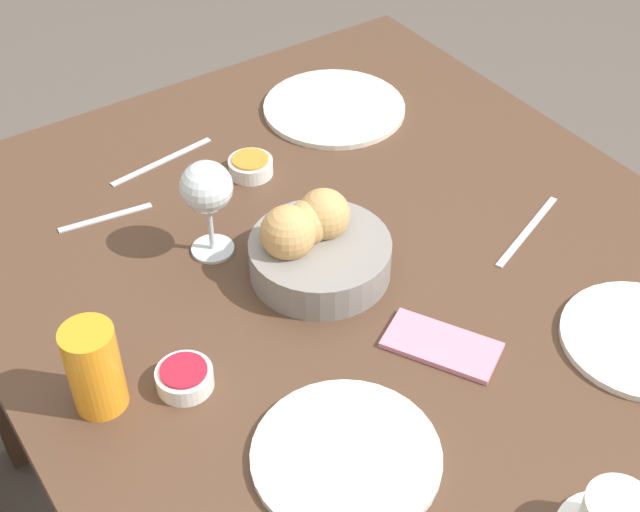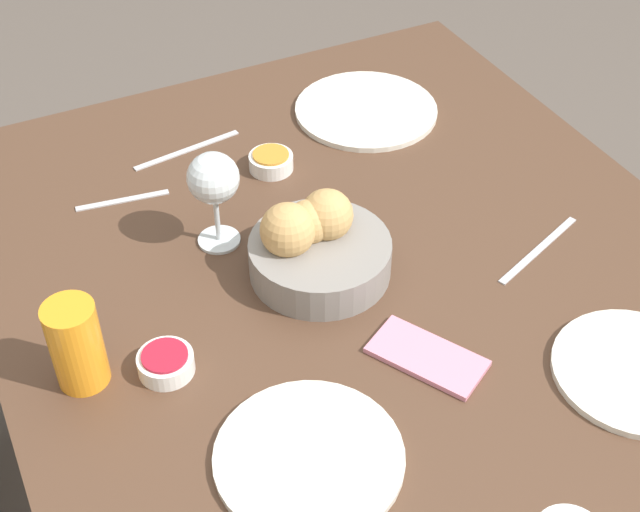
{
  "view_description": "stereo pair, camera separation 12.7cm",
  "coord_description": "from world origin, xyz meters",
  "px_view_note": "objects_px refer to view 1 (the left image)",
  "views": [
    {
      "loc": [
        -0.74,
        0.58,
        1.61
      ],
      "look_at": [
        0.05,
        0.05,
        0.76
      ],
      "focal_mm": 50.0,
      "sensor_mm": 36.0,
      "label": 1
    },
    {
      "loc": [
        -0.8,
        0.47,
        1.61
      ],
      "look_at": [
        0.05,
        0.05,
        0.76
      ],
      "focal_mm": 50.0,
      "sensor_mm": 36.0,
      "label": 2
    }
  ],
  "objects_px": {
    "knife_silver": "(162,161)",
    "fork_silver": "(527,231)",
    "cell_phone": "(440,346)",
    "plate_near_right": "(334,108)",
    "jam_bowl_honey": "(251,166)",
    "wine_glass": "(207,190)",
    "bread_basket": "(315,246)",
    "plate_far_center": "(346,456)",
    "jam_bowl_berry": "(185,378)",
    "juice_glass": "(94,368)",
    "spoon_coffee": "(106,218)"
  },
  "relations": [
    {
      "from": "cell_phone",
      "to": "spoon_coffee",
      "type": "bearing_deg",
      "value": 27.13
    },
    {
      "from": "knife_silver",
      "to": "spoon_coffee",
      "type": "bearing_deg",
      "value": 121.6
    },
    {
      "from": "jam_bowl_honey",
      "to": "spoon_coffee",
      "type": "height_order",
      "value": "jam_bowl_honey"
    },
    {
      "from": "plate_near_right",
      "to": "jam_bowl_honey",
      "type": "relative_size",
      "value": 3.5
    },
    {
      "from": "juice_glass",
      "to": "fork_silver",
      "type": "height_order",
      "value": "juice_glass"
    },
    {
      "from": "jam_bowl_honey",
      "to": "knife_silver",
      "type": "bearing_deg",
      "value": 44.23
    },
    {
      "from": "wine_glass",
      "to": "jam_bowl_honey",
      "type": "relative_size",
      "value": 2.13
    },
    {
      "from": "plate_near_right",
      "to": "cell_phone",
      "type": "height_order",
      "value": "plate_near_right"
    },
    {
      "from": "plate_near_right",
      "to": "cell_phone",
      "type": "distance_m",
      "value": 0.6
    },
    {
      "from": "knife_silver",
      "to": "fork_silver",
      "type": "bearing_deg",
      "value": -141.21
    },
    {
      "from": "plate_far_center",
      "to": "bread_basket",
      "type": "bearing_deg",
      "value": -27.41
    },
    {
      "from": "jam_bowl_honey",
      "to": "spoon_coffee",
      "type": "bearing_deg",
      "value": 84.24
    },
    {
      "from": "bread_basket",
      "to": "cell_phone",
      "type": "relative_size",
      "value": 1.22
    },
    {
      "from": "knife_silver",
      "to": "jam_bowl_honey",
      "type": "bearing_deg",
      "value": -135.77
    },
    {
      "from": "juice_glass",
      "to": "cell_phone",
      "type": "height_order",
      "value": "juice_glass"
    },
    {
      "from": "bread_basket",
      "to": "cell_phone",
      "type": "distance_m",
      "value": 0.23
    },
    {
      "from": "cell_phone",
      "to": "plate_near_right",
      "type": "bearing_deg",
      "value": -21.06
    },
    {
      "from": "jam_bowl_honey",
      "to": "plate_far_center",
      "type": "bearing_deg",
      "value": 160.45
    },
    {
      "from": "plate_near_right",
      "to": "fork_silver",
      "type": "relative_size",
      "value": 1.37
    },
    {
      "from": "juice_glass",
      "to": "cell_phone",
      "type": "xyz_separation_m",
      "value": [
        -0.17,
        -0.41,
        -0.06
      ]
    },
    {
      "from": "plate_far_center",
      "to": "spoon_coffee",
      "type": "distance_m",
      "value": 0.57
    },
    {
      "from": "jam_bowl_honey",
      "to": "knife_silver",
      "type": "relative_size",
      "value": 0.37
    },
    {
      "from": "bread_basket",
      "to": "jam_bowl_berry",
      "type": "distance_m",
      "value": 0.27
    },
    {
      "from": "bread_basket",
      "to": "jam_bowl_honey",
      "type": "xyz_separation_m",
      "value": [
        0.25,
        -0.04,
        -0.03
      ]
    },
    {
      "from": "plate_near_right",
      "to": "jam_bowl_honey",
      "type": "bearing_deg",
      "value": 110.16
    },
    {
      "from": "bread_basket",
      "to": "plate_near_right",
      "type": "xyz_separation_m",
      "value": [
        0.33,
        -0.26,
        -0.04
      ]
    },
    {
      "from": "knife_silver",
      "to": "plate_far_center",
      "type": "bearing_deg",
      "value": 172.48
    },
    {
      "from": "bread_basket",
      "to": "knife_silver",
      "type": "xyz_separation_m",
      "value": [
        0.36,
        0.07,
        -0.04
      ]
    },
    {
      "from": "plate_near_right",
      "to": "fork_silver",
      "type": "height_order",
      "value": "plate_near_right"
    },
    {
      "from": "fork_silver",
      "to": "spoon_coffee",
      "type": "relative_size",
      "value": 1.27
    },
    {
      "from": "plate_near_right",
      "to": "fork_silver",
      "type": "xyz_separation_m",
      "value": [
        -0.45,
        -0.05,
        -0.0
      ]
    },
    {
      "from": "cell_phone",
      "to": "bread_basket",
      "type": "bearing_deg",
      "value": 12.9
    },
    {
      "from": "juice_glass",
      "to": "cell_phone",
      "type": "bearing_deg",
      "value": -112.13
    },
    {
      "from": "jam_bowl_honey",
      "to": "fork_silver",
      "type": "height_order",
      "value": "jam_bowl_honey"
    },
    {
      "from": "plate_near_right",
      "to": "jam_bowl_honey",
      "type": "height_order",
      "value": "jam_bowl_honey"
    },
    {
      "from": "spoon_coffee",
      "to": "wine_glass",
      "type": "bearing_deg",
      "value": -147.28
    },
    {
      "from": "spoon_coffee",
      "to": "fork_silver",
      "type": "bearing_deg",
      "value": -126.74
    },
    {
      "from": "juice_glass",
      "to": "spoon_coffee",
      "type": "xyz_separation_m",
      "value": [
        0.33,
        -0.15,
        -0.06
      ]
    },
    {
      "from": "plate_far_center",
      "to": "jam_bowl_berry",
      "type": "xyz_separation_m",
      "value": [
        0.21,
        0.1,
        0.01
      ]
    },
    {
      "from": "bread_basket",
      "to": "plate_far_center",
      "type": "height_order",
      "value": "bread_basket"
    },
    {
      "from": "juice_glass",
      "to": "knife_silver",
      "type": "xyz_separation_m",
      "value": [
        0.42,
        -0.29,
        -0.06
      ]
    },
    {
      "from": "wine_glass",
      "to": "knife_silver",
      "type": "bearing_deg",
      "value": -8.68
    },
    {
      "from": "wine_glass",
      "to": "jam_bowl_honey",
      "type": "bearing_deg",
      "value": -47.28
    },
    {
      "from": "jam_bowl_honey",
      "to": "fork_silver",
      "type": "relative_size",
      "value": 0.39
    },
    {
      "from": "jam_bowl_berry",
      "to": "jam_bowl_honey",
      "type": "relative_size",
      "value": 1.0
    },
    {
      "from": "wine_glass",
      "to": "bread_basket",
      "type": "bearing_deg",
      "value": -139.19
    },
    {
      "from": "plate_near_right",
      "to": "jam_bowl_berry",
      "type": "height_order",
      "value": "jam_bowl_berry"
    },
    {
      "from": "wine_glass",
      "to": "fork_silver",
      "type": "xyz_separation_m",
      "value": [
        -0.23,
        -0.42,
        -0.11
      ]
    },
    {
      "from": "plate_near_right",
      "to": "wine_glass",
      "type": "distance_m",
      "value": 0.44
    },
    {
      "from": "fork_silver",
      "to": "knife_silver",
      "type": "height_order",
      "value": "same"
    }
  ]
}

